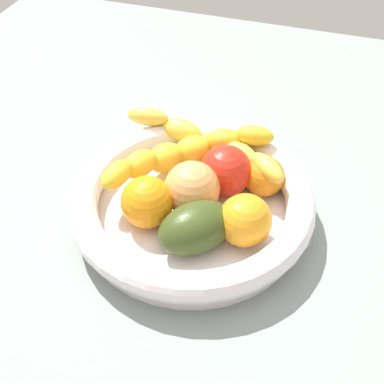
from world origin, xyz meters
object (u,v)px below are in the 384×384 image
object	(u,v)px
banana_draped_left	(209,144)
orange_front	(147,202)
orange_mid_right	(264,176)
peach_blush	(196,187)
tomato_red	(226,171)
avocado_dark	(196,228)
banana_draped_right	(183,153)
orange_mid_left	(245,220)
fruit_bowl	(192,203)

from	to	relation	value
banana_draped_left	orange_front	world-z (taller)	orange_front
orange_mid_right	peach_blush	size ratio (longest dim) A/B	0.76
orange_front	peach_blush	distance (cm)	6.53
banana_draped_left	tomato_red	xyz separation A→B (cm)	(-4.98, -3.76, 0.17)
banana_draped_left	avocado_dark	bearing A→B (deg)	-169.06
orange_mid_right	tomato_red	bearing A→B (deg)	105.00
orange_front	orange_mid_right	xyz separation A→B (cm)	(9.87, -12.70, -0.58)
avocado_dark	banana_draped_right	bearing A→B (deg)	25.64
banana_draped_right	orange_mid_left	size ratio (longest dim) A/B	2.97
banana_draped_left	peach_blush	distance (cm)	9.45
banana_draped_right	orange_mid_right	size ratio (longest dim) A/B	3.56
orange_mid_left	avocado_dark	bearing A→B (deg)	116.09
avocado_dark	orange_front	bearing A→B (deg)	74.98
tomato_red	banana_draped_left	bearing A→B (deg)	37.05
banana_draped_right	peach_blush	world-z (taller)	peach_blush
fruit_bowl	avocado_dark	distance (cm)	6.37
banana_draped_left	banana_draped_right	xyz separation A→B (cm)	(-3.49, 2.74, 0.32)
peach_blush	avocado_dark	xyz separation A→B (cm)	(-6.01, -1.91, -0.65)
banana_draped_left	avocado_dark	world-z (taller)	banana_draped_left
tomato_red	avocado_dark	size ratio (longest dim) A/B	0.72
fruit_bowl	banana_draped_left	distance (cm)	10.05
banana_draped_right	orange_mid_right	bearing A→B (deg)	-90.81
fruit_bowl	peach_blush	size ratio (longest dim) A/B	4.41
banana_draped_right	orange_mid_left	distance (cm)	14.44
fruit_bowl	tomato_red	bearing A→B (deg)	-32.91
banana_draped_right	orange_mid_left	xyz separation A→B (cm)	(-9.29, -11.06, -0.32)
orange_mid_left	orange_mid_right	distance (cm)	9.15
orange_mid_left	avocado_dark	world-z (taller)	orange_mid_left
banana_draped_left	avocado_dark	size ratio (longest dim) A/B	2.62
orange_mid_right	banana_draped_right	bearing A→B (deg)	89.19
orange_mid_left	peach_blush	size ratio (longest dim) A/B	0.92
fruit_bowl	orange_front	distance (cm)	6.39
tomato_red	peach_blush	distance (cm)	5.17
orange_mid_left	tomato_red	world-z (taller)	tomato_red
peach_blush	fruit_bowl	bearing A→B (deg)	133.77
peach_blush	avocado_dark	bearing A→B (deg)	-162.34
orange_mid_left	peach_blush	world-z (taller)	peach_blush
avocado_dark	orange_mid_right	bearing A→B (deg)	-26.06
orange_mid_right	tomato_red	xyz separation A→B (cm)	(-1.33, 4.96, 0.72)
fruit_bowl	orange_mid_left	world-z (taller)	orange_mid_left
orange_front	avocado_dark	world-z (taller)	orange_front
orange_front	tomato_red	xyz separation A→B (cm)	(8.55, -7.74, 0.15)
orange_mid_left	peach_blush	bearing A→B (deg)	64.97
banana_draped_right	orange_mid_right	distance (cm)	11.49
banana_draped_right	orange_mid_right	world-z (taller)	banana_draped_right
banana_draped_left	orange_front	bearing A→B (deg)	163.58
banana_draped_left	banana_draped_right	size ratio (longest dim) A/B	1.29
banana_draped_right	orange_front	world-z (taller)	orange_front
fruit_bowl	peach_blush	distance (cm)	2.60
banana_draped_right	tomato_red	world-z (taller)	tomato_red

